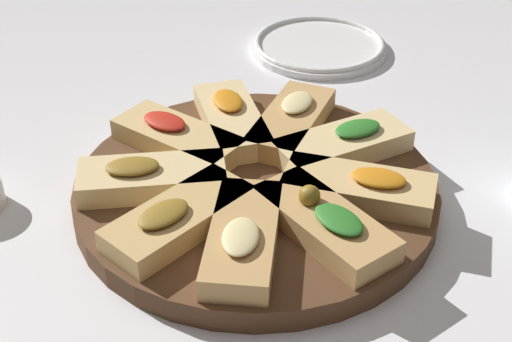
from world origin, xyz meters
TOP-DOWN VIEW (x-y plane):
  - ground_plane at (0.00, 0.00)m, footprint 3.00×3.00m
  - serving_board at (0.00, 0.00)m, footprint 0.39×0.39m
  - focaccia_slice_0 at (-0.01, -0.11)m, footprint 0.07×0.16m
  - focaccia_slice_1 at (0.07, -0.09)m, footprint 0.14×0.16m
  - focaccia_slice_2 at (0.11, -0.03)m, footprint 0.16×0.10m
  - focaccia_slice_3 at (0.10, 0.05)m, footprint 0.16×0.12m
  - focaccia_slice_4 at (0.05, 0.10)m, footprint 0.12×0.16m
  - focaccia_slice_5 at (-0.03, 0.11)m, footprint 0.10×0.16m
  - focaccia_slice_6 at (-0.09, 0.06)m, footprint 0.16×0.14m
  - focaccia_slice_7 at (-0.11, -0.01)m, footprint 0.16×0.07m
  - focaccia_slice_8 at (-0.08, -0.08)m, footprint 0.15×0.15m
  - plate_left at (-0.35, 0.17)m, footprint 0.21×0.21m

SIDE VIEW (x-z plane):
  - ground_plane at x=0.00m, z-range 0.00..0.00m
  - plate_left at x=-0.35m, z-range 0.00..0.02m
  - serving_board at x=0.00m, z-range 0.00..0.03m
  - focaccia_slice_0 at x=-0.01m, z-range 0.02..0.06m
  - focaccia_slice_1 at x=0.07m, z-range 0.02..0.06m
  - focaccia_slice_2 at x=0.11m, z-range 0.02..0.06m
  - focaccia_slice_4 at x=0.05m, z-range 0.02..0.06m
  - focaccia_slice_5 at x=-0.03m, z-range 0.02..0.06m
  - focaccia_slice_6 at x=-0.09m, z-range 0.02..0.06m
  - focaccia_slice_7 at x=-0.11m, z-range 0.02..0.06m
  - focaccia_slice_8 at x=-0.08m, z-range 0.02..0.06m
  - focaccia_slice_3 at x=0.10m, z-range 0.02..0.06m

